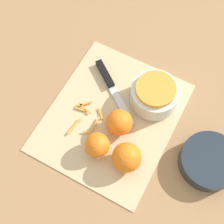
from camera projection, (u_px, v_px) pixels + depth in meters
name	position (u px, v px, depth m)	size (l,w,h in m)	color
ground_plane	(112.00, 117.00, 0.93)	(4.00, 4.00, 0.00)	#9E754C
cutting_board	(112.00, 117.00, 0.93)	(0.43, 0.36, 0.01)	#CCB284
bowl_speckled	(154.00, 94.00, 0.92)	(0.14, 0.14, 0.08)	silver
bowl_dark	(209.00, 161.00, 0.85)	(0.16, 0.16, 0.05)	#1E2833
knife	(109.00, 81.00, 0.97)	(0.16, 0.21, 0.02)	black
orange_left	(119.00, 122.00, 0.88)	(0.08, 0.08, 0.08)	orange
orange_right	(127.00, 157.00, 0.84)	(0.08, 0.08, 0.08)	orange
orange_back	(97.00, 145.00, 0.86)	(0.07, 0.07, 0.07)	orange
peel_pile	(86.00, 117.00, 0.92)	(0.12, 0.09, 0.01)	orange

